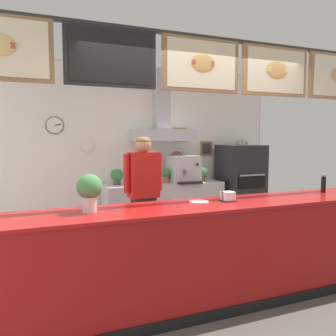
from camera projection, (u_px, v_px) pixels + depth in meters
The scene contains 15 objects.
ground_plane at pixel (201, 289), 3.75m from camera, with size 6.14×6.14×0.00m, color #514C47.
back_wall_assembly at pixel (139, 145), 5.76m from camera, with size 5.11×2.58×2.84m.
service_counter at pixel (216, 253), 3.42m from camera, with size 3.94×0.67×1.00m.
back_prep_counter at pixel (163, 209), 5.80m from camera, with size 1.99×0.61×0.89m.
pizza_oven at pixel (240, 187), 6.21m from camera, with size 0.71×0.70×1.61m.
shop_worker at pixel (143, 194), 4.47m from camera, with size 0.53×0.26×1.65m.
espresso_machine at pixel (183, 169), 5.85m from camera, with size 0.46×0.56×0.45m.
potted_sage at pixel (143, 176), 5.59m from camera, with size 0.18×0.18×0.22m.
potted_thyme at pixel (166, 174), 5.80m from camera, with size 0.18×0.18×0.24m.
potted_rosemary at pixel (117, 176), 5.49m from camera, with size 0.21×0.21×0.25m.
potted_basil at pixel (201, 173), 5.97m from camera, with size 0.22×0.22×0.25m.
pepper_grinder at pixel (324, 183), 4.03m from camera, with size 0.05×0.05×0.23m.
napkin_holder at pixel (228, 197), 3.49m from camera, with size 0.14×0.13×0.11m.
condiment_plate at pixel (199, 202), 3.42m from camera, with size 0.19×0.19×0.01m.
basil_vase at pixel (89, 190), 2.97m from camera, with size 0.22×0.22×0.33m.
Camera 1 is at (-1.69, -3.22, 1.64)m, focal length 36.96 mm.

